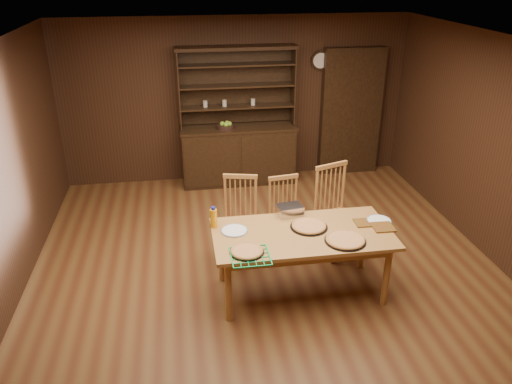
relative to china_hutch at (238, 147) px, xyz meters
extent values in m
plane|color=brown|center=(0.00, -2.75, -0.60)|extent=(6.00, 6.00, 0.00)
plane|color=white|center=(0.00, -2.75, 2.00)|extent=(6.00, 6.00, 0.00)
plane|color=#3B1E12|center=(0.00, 0.25, 0.70)|extent=(5.50, 0.00, 5.50)
plane|color=#3B1E12|center=(2.75, -2.75, 0.70)|extent=(0.00, 6.00, 6.00)
cube|color=#321F10|center=(0.00, -0.01, -0.15)|extent=(1.80, 0.50, 0.90)
cube|color=#321F10|center=(0.00, -0.01, 0.32)|extent=(1.84, 0.52, 0.04)
cube|color=#321F10|center=(0.00, 0.22, 0.95)|extent=(1.80, 0.02, 1.20)
cube|color=#321F10|center=(-0.89, 0.07, 0.95)|extent=(0.02, 0.32, 1.20)
cube|color=#321F10|center=(0.89, 0.07, 0.95)|extent=(0.02, 0.32, 1.20)
cube|color=#321F10|center=(0.00, 0.07, 1.55)|extent=(1.84, 0.34, 0.05)
cylinder|color=#B6AF9A|center=(-0.50, 0.07, 0.72)|extent=(0.07, 0.07, 0.10)
cylinder|color=#B6AF9A|center=(-0.20, 0.07, 0.72)|extent=(0.07, 0.07, 0.10)
cube|color=#321F10|center=(1.90, 0.15, 0.45)|extent=(1.00, 0.18, 2.10)
cylinder|color=#321F10|center=(1.35, 0.21, 1.30)|extent=(0.30, 0.04, 0.30)
cylinder|color=beige|center=(1.35, 0.18, 1.30)|extent=(0.24, 0.01, 0.24)
cube|color=#AC753B|center=(0.29, -3.12, 0.13)|extent=(1.88, 0.94, 0.04)
cylinder|color=#AC753B|center=(-0.54, -3.48, -0.24)|extent=(0.07, 0.07, 0.71)
cylinder|color=#AC753B|center=(-0.54, -2.76, -0.24)|extent=(0.07, 0.07, 0.71)
cylinder|color=#AC753B|center=(1.12, -3.48, -0.24)|extent=(0.07, 0.07, 0.71)
cylinder|color=#AC753B|center=(1.12, -2.76, -0.24)|extent=(0.07, 0.07, 0.71)
cube|color=#C18242|center=(-0.29, -2.35, -0.15)|extent=(0.51, 0.50, 0.04)
cylinder|color=#C18242|center=(-0.48, -2.46, -0.38)|extent=(0.04, 0.04, 0.42)
cylinder|color=#C18242|center=(-0.41, -2.16, -0.38)|extent=(0.04, 0.04, 0.42)
cylinder|color=#C18242|center=(-0.16, -2.53, -0.38)|extent=(0.04, 0.04, 0.42)
cylinder|color=#C18242|center=(-0.09, -2.23, -0.38)|extent=(0.04, 0.04, 0.42)
cube|color=#C18242|center=(-0.25, -2.18, 0.43)|extent=(0.41, 0.13, 0.05)
cube|color=#C18242|center=(0.31, -2.28, -0.19)|extent=(0.45, 0.43, 0.04)
cylinder|color=#C18242|center=(0.18, -2.44, -0.40)|extent=(0.03, 0.03, 0.39)
cylinder|color=#C18242|center=(0.14, -2.16, -0.40)|extent=(0.03, 0.03, 0.39)
cylinder|color=#C18242|center=(0.48, -2.40, -0.40)|extent=(0.03, 0.03, 0.39)
cylinder|color=#C18242|center=(0.44, -2.12, -0.40)|extent=(0.03, 0.03, 0.39)
cube|color=#C18242|center=(0.29, -2.12, 0.36)|extent=(0.38, 0.09, 0.05)
cube|color=#C18242|center=(0.91, -2.42, -0.11)|extent=(0.59, 0.58, 0.04)
cylinder|color=#C18242|center=(0.80, -2.63, -0.36)|extent=(0.04, 0.04, 0.46)
cylinder|color=#C18242|center=(0.69, -2.32, -0.36)|extent=(0.04, 0.04, 0.46)
cylinder|color=#C18242|center=(1.14, -2.52, -0.36)|extent=(0.04, 0.04, 0.46)
cylinder|color=#C18242|center=(1.03, -2.20, -0.36)|extent=(0.04, 0.04, 0.46)
cube|color=#C18242|center=(0.85, -2.24, 0.52)|extent=(0.43, 0.18, 0.05)
cylinder|color=black|center=(-0.35, -3.43, 0.16)|extent=(0.34, 0.34, 0.01)
cylinder|color=#E5AE62|center=(-0.35, -3.43, 0.17)|extent=(0.31, 0.31, 0.02)
torus|color=gold|center=(-0.35, -3.43, 0.17)|extent=(0.32, 0.32, 0.03)
cylinder|color=black|center=(0.67, -3.37, 0.16)|extent=(0.42, 0.42, 0.01)
cylinder|color=#E5AE62|center=(0.67, -3.37, 0.17)|extent=(0.39, 0.39, 0.02)
torus|color=gold|center=(0.67, -3.37, 0.17)|extent=(0.40, 0.40, 0.03)
cylinder|color=black|center=(0.38, -3.03, 0.16)|extent=(0.40, 0.40, 0.01)
cylinder|color=#E5AE62|center=(0.38, -3.03, 0.17)|extent=(0.36, 0.36, 0.02)
torus|color=gold|center=(0.38, -3.03, 0.17)|extent=(0.37, 0.37, 0.03)
cylinder|color=white|center=(-0.42, -2.99, 0.16)|extent=(0.28, 0.28, 0.01)
torus|color=#2F4E8D|center=(-0.42, -2.99, 0.16)|extent=(0.28, 0.28, 0.01)
cylinder|color=white|center=(1.17, -3.01, 0.16)|extent=(0.26, 0.26, 0.01)
torus|color=#2F4E8D|center=(1.17, -3.01, 0.16)|extent=(0.27, 0.27, 0.01)
cube|color=white|center=(0.24, -2.70, 0.21)|extent=(0.30, 0.24, 0.11)
cylinder|color=#F9A10D|center=(-0.62, -2.86, 0.26)|extent=(0.07, 0.07, 0.21)
cylinder|color=#141AA5|center=(-0.62, -2.86, 0.38)|extent=(0.04, 0.04, 0.03)
cube|color=#A61613|center=(1.16, -3.16, 0.16)|extent=(0.23, 0.23, 0.02)
cube|color=#A61613|center=(0.99, -3.03, 0.16)|extent=(0.20, 0.20, 0.01)
cylinder|color=black|center=(-0.20, -0.06, 0.37)|extent=(0.27, 0.27, 0.06)
sphere|color=#A5D238|center=(-0.25, -0.06, 0.42)|extent=(0.08, 0.08, 0.08)
sphere|color=#A5D238|center=(-0.17, -0.03, 0.42)|extent=(0.08, 0.08, 0.08)
sphere|color=#A5D238|center=(-0.20, -0.11, 0.42)|extent=(0.08, 0.08, 0.08)
sphere|color=#A5D238|center=(-0.14, -0.08, 0.42)|extent=(0.08, 0.08, 0.08)
camera|label=1|loc=(-0.91, -7.55, 2.76)|focal=35.00mm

